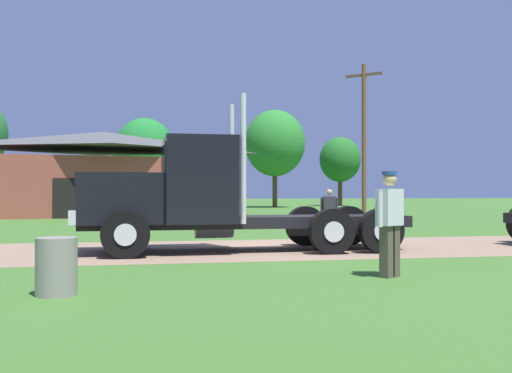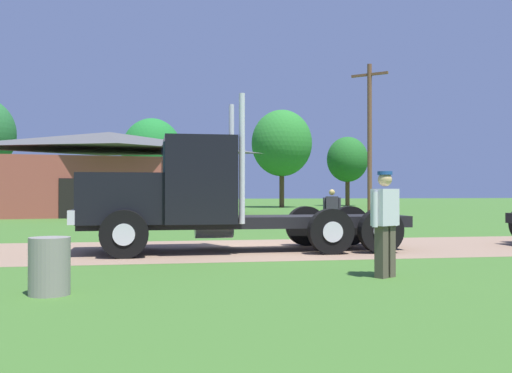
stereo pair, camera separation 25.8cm
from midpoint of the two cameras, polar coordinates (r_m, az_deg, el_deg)
The scene contains 11 objects.
ground_plane at distance 15.40m, azimuth 0.77°, elevation -6.03°, with size 200.00×200.00×0.00m, color #3C6827.
dirt_track at distance 15.40m, azimuth 0.77°, elevation -6.02°, with size 120.00×5.53×0.01m, color #8D7059.
truck_foreground_white at distance 14.65m, azimuth -5.22°, elevation -1.20°, with size 8.28×2.69×3.80m.
visitor_walking_mid at distance 10.54m, azimuth 13.02°, elevation -2.98°, with size 0.60×0.48×1.84m.
visitor_far_side at distance 20.91m, azimuth 7.69°, elevation -2.26°, with size 0.61×0.35×1.56m.
steel_barrel at distance 9.07m, azimuth -18.52°, elevation -7.29°, with size 0.59×0.59×0.83m, color gray.
shed_building at distance 37.93m, azimuth -13.78°, elevation 1.09°, with size 15.50×10.31×5.19m.
utility_pole_near at distance 34.56m, azimuth 11.11°, elevation 4.79°, with size 1.72×1.59×8.78m.
tree_mid at distance 55.47m, azimuth -9.88°, elevation 3.34°, with size 5.56×5.56×8.22m.
tree_right at distance 54.07m, azimuth 2.64°, elevation 4.19°, with size 5.51×5.51×8.91m.
tree_far_right at distance 60.63m, azimuth 8.93°, elevation 2.58°, with size 4.16×4.16×7.00m.
Camera 2 is at (-2.69, -15.09, 1.50)m, focal length 41.49 mm.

